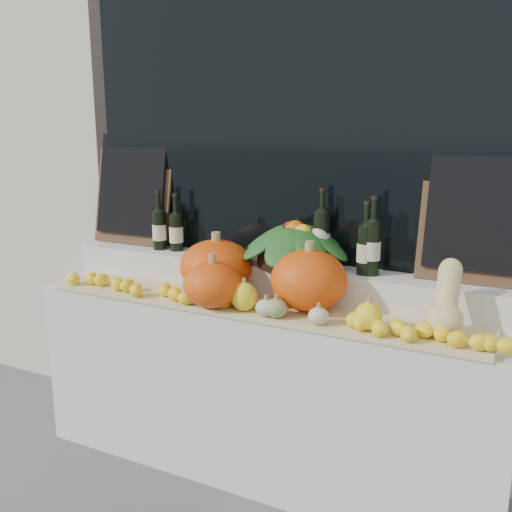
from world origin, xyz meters
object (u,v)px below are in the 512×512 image
pumpkin_left (216,266)px  wine_bottle_tall (321,239)px  butternut_squash (446,304)px  pumpkin_right (309,280)px  produce_bowl (295,244)px

pumpkin_left → wine_bottle_tall: size_ratio=0.95×
pumpkin_left → butternut_squash: bearing=-5.2°
pumpkin_right → pumpkin_left: bearing=173.0°
wine_bottle_tall → butternut_squash: bearing=-24.8°
pumpkin_left → butternut_squash: butternut_squash is taller
pumpkin_left → pumpkin_right: 0.51m
produce_bowl → wine_bottle_tall: size_ratio=1.49×
butternut_squash → produce_bowl: bearing=161.3°
pumpkin_left → pumpkin_right: (0.51, -0.06, 0.01)m
pumpkin_right → produce_bowl: produce_bowl is taller
butternut_squash → wine_bottle_tall: wine_bottle_tall is taller
butternut_squash → produce_bowl: (-0.74, 0.25, 0.12)m
produce_bowl → wine_bottle_tall: 0.13m
pumpkin_left → pumpkin_right: bearing=-7.0°
butternut_squash → wine_bottle_tall: 0.71m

